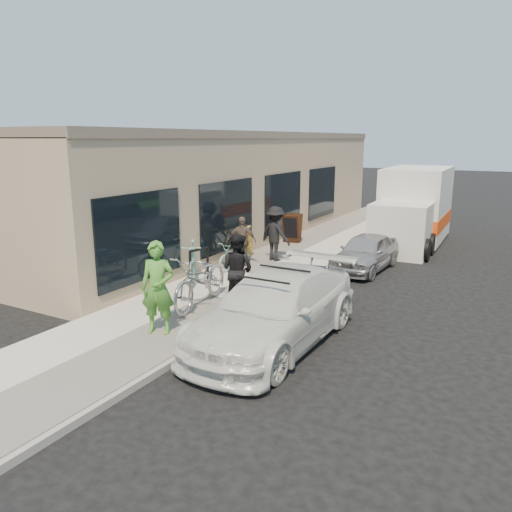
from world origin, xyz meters
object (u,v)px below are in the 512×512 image
at_px(bystander_a, 275,234).
at_px(sandwich_board, 292,228).
at_px(woman_rider, 158,288).
at_px(cruiser_bike_c, 247,244).
at_px(bike_rack, 199,263).
at_px(cruiser_bike_b, 235,255).
at_px(cruiser_bike_a, 193,262).
at_px(tandem_bike, 201,280).
at_px(man_standing, 237,270).
at_px(moving_truck, 413,211).
at_px(sedan_silver, 365,252).
at_px(bystander_b, 242,241).
at_px(sedan_white, 275,309).

bearing_deg(bystander_a, sandwich_board, -59.51).
height_order(woman_rider, cruiser_bike_c, woman_rider).
relative_size(bike_rack, cruiser_bike_b, 0.62).
relative_size(sandwich_board, bystander_a, 0.61).
xyz_separation_m(bike_rack, cruiser_bike_b, (-0.04, 1.87, -0.18)).
distance_m(cruiser_bike_b, cruiser_bike_c, 1.16).
height_order(cruiser_bike_a, cruiser_bike_c, cruiser_bike_a).
relative_size(tandem_bike, man_standing, 1.40).
xyz_separation_m(sandwich_board, moving_truck, (3.82, 2.79, 0.58)).
distance_m(tandem_bike, man_standing, 0.87).
relative_size(sedan_silver, cruiser_bike_c, 1.84).
distance_m(woman_rider, cruiser_bike_b, 5.24).
height_order(tandem_bike, bystander_b, bystander_b).
height_order(tandem_bike, cruiser_bike_a, tandem_bike).
bearing_deg(sedan_silver, sedan_white, -85.73).
xyz_separation_m(cruiser_bike_a, bystander_b, (0.23, 2.24, 0.20)).
bearing_deg(bike_rack, sandwich_board, 91.86).
distance_m(sedan_silver, cruiser_bike_c, 3.72).
height_order(cruiser_bike_a, bystander_b, bystander_b).
xyz_separation_m(woman_rider, cruiser_bike_c, (-1.54, 6.17, -0.40)).
bearing_deg(bystander_b, cruiser_bike_b, -106.22).
distance_m(sandwich_board, tandem_bike, 7.76).
relative_size(moving_truck, tandem_bike, 2.47).
xyz_separation_m(moving_truck, tandem_bike, (-2.56, -10.44, -0.50)).
bearing_deg(bystander_b, tandem_bike, -95.85).
height_order(sedan_silver, man_standing, man_standing).
height_order(sedan_white, woman_rider, woman_rider).
height_order(moving_truck, bystander_a, moving_truck).
height_order(bike_rack, sandwich_board, sandwich_board).
height_order(moving_truck, tandem_bike, moving_truck).
height_order(bike_rack, woman_rider, woman_rider).
height_order(woman_rider, cruiser_bike_b, woman_rider).
relative_size(sedan_silver, tandem_bike, 1.38).
distance_m(bike_rack, bystander_a, 3.49).
xyz_separation_m(sedan_white, bystander_b, (-3.48, 4.59, 0.20)).
height_order(tandem_bike, woman_rider, woman_rider).
bearing_deg(moving_truck, sandwich_board, -145.86).
bearing_deg(tandem_bike, cruiser_bike_b, 100.97).
bearing_deg(moving_truck, cruiser_bike_c, -124.64).
height_order(sedan_white, bystander_b, bystander_b).
xyz_separation_m(woman_rider, bystander_a, (-0.74, 6.62, -0.07)).
bearing_deg(sandwich_board, bystander_a, -83.33).
bearing_deg(cruiser_bike_a, tandem_bike, -80.46).
xyz_separation_m(man_standing, cruiser_bike_b, (-1.79, 2.80, -0.43)).
relative_size(man_standing, cruiser_bike_a, 0.93).
height_order(cruiser_bike_b, cruiser_bike_c, cruiser_bike_c).
distance_m(bike_rack, moving_truck, 9.76).
distance_m(sandwich_board, woman_rider, 9.56).
relative_size(sedan_white, sedan_silver, 1.48).
bearing_deg(bike_rack, sedan_white, -32.89).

